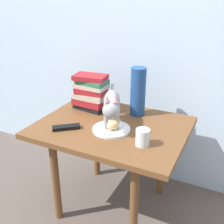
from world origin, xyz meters
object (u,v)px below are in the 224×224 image
(bread_roll, at_px, (113,125))
(candle_jar, at_px, (143,138))
(tv_remote, at_px, (66,127))
(side_table, at_px, (112,136))
(book_stack, at_px, (91,93))
(plate, at_px, (111,129))
(green_vase, at_px, (138,92))
(cat, at_px, (112,104))

(bread_roll, relative_size, candle_jar, 0.94)
(tv_remote, bearing_deg, side_table, -1.65)
(bread_roll, relative_size, book_stack, 0.36)
(plate, bearing_deg, green_vase, 79.71)
(side_table, xyz_separation_m, tv_remote, (-0.20, -0.15, 0.08))
(plate, distance_m, book_stack, 0.34)
(cat, relative_size, candle_jar, 5.21)
(book_stack, distance_m, tv_remote, 0.32)
(side_table, relative_size, candle_jar, 9.76)
(side_table, relative_size, cat, 1.87)
(side_table, relative_size, bread_roll, 10.37)
(green_vase, bearing_deg, plate, -100.29)
(side_table, xyz_separation_m, plate, (0.03, -0.06, 0.08))
(book_stack, xyz_separation_m, candle_jar, (0.45, -0.28, -0.07))
(cat, height_order, tv_remote, cat)
(green_vase, relative_size, tv_remote, 1.94)
(side_table, distance_m, candle_jar, 0.29)
(plate, distance_m, candle_jar, 0.22)
(plate, distance_m, cat, 0.14)
(book_stack, xyz_separation_m, green_vase, (0.29, 0.06, 0.03))
(bread_roll, bearing_deg, side_table, 120.97)
(book_stack, bearing_deg, candle_jar, -31.66)
(cat, distance_m, green_vase, 0.22)
(plate, bearing_deg, cat, 113.83)
(green_vase, height_order, candle_jar, green_vase)
(green_vase, bearing_deg, side_table, -109.97)
(side_table, distance_m, bread_roll, 0.14)
(bread_roll, distance_m, candle_jar, 0.20)
(plate, relative_size, tv_remote, 1.37)
(candle_jar, height_order, tv_remote, candle_jar)
(side_table, bearing_deg, book_stack, 146.40)
(side_table, xyz_separation_m, bread_roll, (0.04, -0.07, 0.11))
(plate, height_order, green_vase, green_vase)
(side_table, bearing_deg, bread_roll, -59.03)
(bread_roll, distance_m, tv_remote, 0.26)
(plate, height_order, bread_roll, bread_roll)
(candle_jar, bearing_deg, cat, 152.00)
(bread_roll, bearing_deg, tv_remote, -160.03)
(side_table, height_order, tv_remote, tv_remote)
(candle_jar, xyz_separation_m, tv_remote, (-0.43, -0.02, -0.03))
(cat, relative_size, book_stack, 1.97)
(book_stack, height_order, candle_jar, book_stack)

